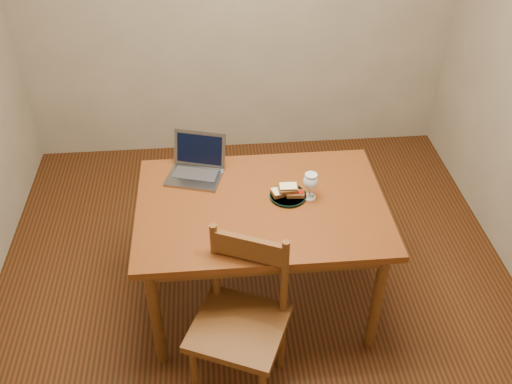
{
  "coord_description": "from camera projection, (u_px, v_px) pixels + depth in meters",
  "views": [
    {
      "loc": [
        -0.21,
        -2.36,
        2.63
      ],
      "look_at": [
        -0.01,
        -0.06,
        0.8
      ],
      "focal_mm": 40.0,
      "sensor_mm": 36.0,
      "label": 1
    }
  ],
  "objects": [
    {
      "name": "milk_glass",
      "position": [
        310.0,
        186.0,
        2.96
      ],
      "size": [
        0.08,
        0.08,
        0.15
      ],
      "primitive_type": null,
      "color": "white",
      "rests_on": "table"
    },
    {
      "name": "laptop",
      "position": [
        197.0,
        164.0,
        3.15
      ],
      "size": [
        0.35,
        0.34,
        0.21
      ],
      "rotation": [
        0.0,
        0.0,
        -0.29
      ],
      "color": "slate",
      "rests_on": "table"
    },
    {
      "name": "plate",
      "position": [
        288.0,
        196.0,
        3.01
      ],
      "size": [
        0.19,
        0.19,
        0.02
      ],
      "primitive_type": "cylinder",
      "color": "black",
      "rests_on": "table"
    },
    {
      "name": "sandwich_tomato",
      "position": [
        295.0,
        193.0,
        2.99
      ],
      "size": [
        0.1,
        0.06,
        0.03
      ],
      "primitive_type": null,
      "rotation": [
        0.0,
        0.0,
        -0.07
      ],
      "color": "#381E0C",
      "rests_on": "plate"
    },
    {
      "name": "floor",
      "position": [
        257.0,
        289.0,
        3.5
      ],
      "size": [
        3.2,
        3.2,
        0.02
      ],
      "primitive_type": "cube",
      "color": "black",
      "rests_on": "ground"
    },
    {
      "name": "table",
      "position": [
        261.0,
        216.0,
        3.02
      ],
      "size": [
        1.3,
        0.9,
        0.74
      ],
      "color": "#53220D",
      "rests_on": "floor"
    },
    {
      "name": "sandwich_top",
      "position": [
        288.0,
        188.0,
        2.98
      ],
      "size": [
        0.11,
        0.07,
        0.03
      ],
      "primitive_type": null,
      "rotation": [
        0.0,
        0.0,
        0.05
      ],
      "color": "#381E0C",
      "rests_on": "plate"
    },
    {
      "name": "sandwich_cheese",
      "position": [
        282.0,
        191.0,
        3.0
      ],
      "size": [
        0.12,
        0.09,
        0.03
      ],
      "primitive_type": null,
      "rotation": [
        0.0,
        0.0,
        0.27
      ],
      "color": "#381E0C",
      "rests_on": "plate"
    },
    {
      "name": "chair",
      "position": [
        240.0,
        316.0,
        2.69
      ],
      "size": [
        0.55,
        0.54,
        0.46
      ],
      "rotation": [
        0.0,
        0.0,
        -0.41
      ],
      "color": "#43250E",
      "rests_on": "floor"
    }
  ]
}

